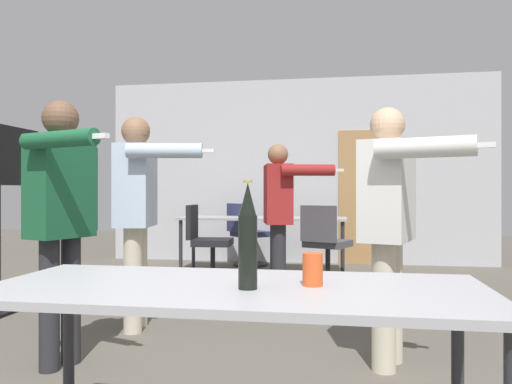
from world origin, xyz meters
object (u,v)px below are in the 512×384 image
object	(u,v)px
office_chair_far_left	(325,247)
office_chair_mid_tucked	(246,236)
person_center_tall	(62,205)
drink_cup	(313,269)
person_near_casual	(138,202)
person_far_watching	(390,212)
office_chair_near_pushed	(207,245)
beer_bottle	(248,238)
person_left_plaid	(279,207)

from	to	relation	value
office_chair_far_left	office_chair_mid_tucked	bearing A→B (deg)	154.55
person_center_tall	drink_cup	xyz separation A→B (m)	(1.62, -1.06, -0.20)
person_near_casual	drink_cup	bearing A→B (deg)	27.47
person_far_watching	office_chair_near_pushed	size ratio (longest dim) A/B	1.73
person_near_casual	beer_bottle	distance (m)	2.43
beer_bottle	drink_cup	bearing A→B (deg)	23.72
person_center_tall	office_chair_near_pushed	world-z (taller)	person_center_tall
person_near_casual	person_center_tall	xyz separation A→B (m)	(-0.12, -0.90, 0.00)
person_far_watching	office_chair_near_pushed	world-z (taller)	person_far_watching
person_far_watching	drink_cup	bearing A→B (deg)	1.85
person_left_plaid	person_center_tall	bearing A→B (deg)	-39.24
person_center_tall	office_chair_far_left	distance (m)	3.48
office_chair_near_pushed	person_left_plaid	bearing A→B (deg)	45.31
person_center_tall	beer_bottle	xyz separation A→B (m)	(1.40, -1.16, -0.08)
person_center_tall	drink_cup	world-z (taller)	person_center_tall
drink_cup	beer_bottle	bearing A→B (deg)	-156.28
person_near_casual	office_chair_far_left	bearing A→B (deg)	136.67
person_left_plaid	beer_bottle	world-z (taller)	person_left_plaid
office_chair_near_pushed	beer_bottle	world-z (taller)	beer_bottle
office_chair_far_left	office_chair_near_pushed	xyz separation A→B (m)	(-1.46, 0.04, -0.00)
office_chair_mid_tucked	beer_bottle	bearing A→B (deg)	-30.80
person_near_casual	beer_bottle	bearing A→B (deg)	21.92
person_left_plaid	drink_cup	bearing A→B (deg)	-4.12
drink_cup	person_near_casual	bearing A→B (deg)	127.33
person_left_plaid	office_chair_mid_tucked	xyz separation A→B (m)	(-0.76, 2.21, -0.51)
office_chair_near_pushed	office_chair_far_left	bearing A→B (deg)	84.42
person_left_plaid	office_chair_far_left	xyz separation A→B (m)	(0.45, 0.83, -0.50)
person_near_casual	drink_cup	distance (m)	2.48
person_near_casual	person_left_plaid	bearing A→B (deg)	133.83
person_center_tall	office_chair_near_pushed	bearing A→B (deg)	-162.85
person_far_watching	drink_cup	size ratio (longest dim) A/B	13.71
drink_cup	office_chair_near_pushed	bearing A→B (deg)	110.07
person_far_watching	office_chair_near_pushed	xyz separation A→B (m)	(-1.93, 2.75, -0.53)
person_left_plaid	person_center_tall	size ratio (longest dim) A/B	0.95
person_left_plaid	person_near_casual	world-z (taller)	person_near_casual
office_chair_far_left	drink_cup	xyz separation A→B (m)	(0.07, -4.13, 0.37)
person_near_casual	office_chair_near_pushed	size ratio (longest dim) A/B	1.81
office_chair_far_left	drink_cup	bearing A→B (deg)	-65.58
office_chair_mid_tucked	person_far_watching	bearing A→B (deg)	-19.09
person_center_tall	drink_cup	distance (m)	1.95
office_chair_far_left	person_center_tall	bearing A→B (deg)	-93.37
person_left_plaid	drink_cup	world-z (taller)	person_left_plaid
person_left_plaid	beer_bottle	size ratio (longest dim) A/B	4.19
person_far_watching	office_chair_far_left	world-z (taller)	person_far_watching
office_chair_near_pushed	person_center_tall	bearing A→B (deg)	-5.76
person_far_watching	person_near_casual	size ratio (longest dim) A/B	0.96
office_chair_far_left	beer_bottle	bearing A→B (deg)	-68.60
office_chair_near_pushed	beer_bottle	bearing A→B (deg)	12.98
office_chair_mid_tucked	drink_cup	distance (m)	5.68
person_center_tall	office_chair_far_left	xyz separation A→B (m)	(1.55, 3.07, -0.57)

